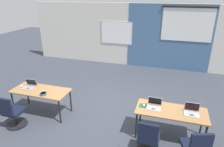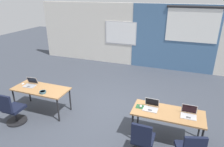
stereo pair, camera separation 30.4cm
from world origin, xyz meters
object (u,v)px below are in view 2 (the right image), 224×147
(chair_near_left_end, at_px, (13,111))
(chair_near_right_inner, at_px, (142,142))
(laptop_near_right_inner, at_px, (151,107))
(laptop_near_right_end, at_px, (189,114))
(desk_near_right, at_px, (168,115))
(snack_bowl, at_px, (43,92))
(desk_near_left, at_px, (41,90))
(mouse_near_left_end, at_px, (23,84))
(laptop_near_left_end, at_px, (31,84))
(mouse_near_right_inner, at_px, (141,106))

(chair_near_left_end, bearing_deg, chair_near_right_inner, 179.61)
(chair_near_right_inner, relative_size, chair_near_left_end, 1.00)
(laptop_near_right_inner, relative_size, laptop_near_right_end, 1.02)
(desk_near_right, height_order, laptop_near_right_end, laptop_near_right_end)
(chair_near_left_end, relative_size, snack_bowl, 5.18)
(desk_near_left, bearing_deg, mouse_near_left_end, 176.75)
(desk_near_left, xyz_separation_m, desk_near_right, (3.50, 0.00, 0.00))
(laptop_near_right_inner, xyz_separation_m, laptop_near_left_end, (-3.50, 0.03, -0.00))
(laptop_near_left_end, distance_m, snack_bowl, 0.69)
(laptop_near_left_end, relative_size, mouse_near_left_end, 3.41)
(desk_near_right, relative_size, laptop_near_right_inner, 4.71)
(chair_near_right_inner, bearing_deg, laptop_near_left_end, -12.38)
(laptop_near_left_end, relative_size, snack_bowl, 2.02)
(laptop_near_right_end, height_order, mouse_near_left_end, laptop_near_right_end)
(mouse_near_right_inner, height_order, snack_bowl, snack_bowl)
(laptop_near_right_inner, relative_size, snack_bowl, 1.91)
(mouse_near_right_inner, relative_size, laptop_near_left_end, 0.29)
(desk_near_left, xyz_separation_m, mouse_near_left_end, (-0.66, 0.04, 0.08))
(laptop_near_right_end, bearing_deg, mouse_near_right_inner, -179.42)
(desk_near_left, bearing_deg, laptop_near_right_end, 0.20)
(laptop_near_left_end, bearing_deg, desk_near_left, -14.05)
(mouse_near_left_end, bearing_deg, laptop_near_left_end, 4.19)
(desk_near_right, xyz_separation_m, chair_near_left_end, (-3.82, -0.79, -0.28))
(laptop_near_right_inner, xyz_separation_m, chair_near_right_inner, (-0.01, -0.79, -0.39))
(desk_near_left, xyz_separation_m, laptop_near_left_end, (-0.39, 0.06, 0.11))
(desk_near_left, xyz_separation_m, mouse_near_right_inner, (2.87, 0.01, 0.08))
(mouse_near_right_inner, xyz_separation_m, laptop_near_right_end, (1.07, 0.00, 0.03))
(chair_near_right_inner, bearing_deg, chair_near_left_end, 1.25)
(mouse_near_right_inner, xyz_separation_m, chair_near_left_end, (-3.18, -0.80, -0.36))
(mouse_near_right_inner, xyz_separation_m, mouse_near_left_end, (-3.53, 0.02, -0.00))
(mouse_near_right_inner, distance_m, laptop_near_left_end, 3.26)
(snack_bowl, bearing_deg, mouse_near_right_inner, 4.95)
(mouse_near_right_inner, relative_size, chair_near_left_end, 0.11)
(chair_near_right_inner, xyz_separation_m, chair_near_left_end, (-3.41, -0.02, 0.00))
(mouse_near_left_end, bearing_deg, mouse_near_right_inner, -0.38)
(desk_near_right, bearing_deg, laptop_near_right_inner, 176.80)
(laptop_near_right_inner, relative_size, mouse_near_right_inner, 3.26)
(chair_near_left_end, bearing_deg, desk_near_left, -112.66)
(desk_near_right, bearing_deg, chair_near_right_inner, -117.84)
(desk_near_right, height_order, chair_near_left_end, chair_near_left_end)
(laptop_near_left_end, bearing_deg, laptop_near_right_inner, -6.35)
(laptop_near_right_inner, xyz_separation_m, snack_bowl, (-2.86, -0.24, -0.01))
(desk_near_right, bearing_deg, mouse_near_right_inner, 178.75)
(laptop_near_right_inner, bearing_deg, snack_bowl, -173.33)
(snack_bowl, bearing_deg, chair_near_right_inner, -10.93)
(laptop_near_right_end, bearing_deg, snack_bowl, -175.90)
(desk_near_right, height_order, laptop_near_right_inner, laptop_near_right_inner)
(laptop_near_right_inner, bearing_deg, chair_near_right_inner, -88.67)
(desk_near_left, distance_m, desk_near_right, 3.50)
(chair_near_right_inner, xyz_separation_m, mouse_near_left_end, (-3.76, 0.80, 0.36))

